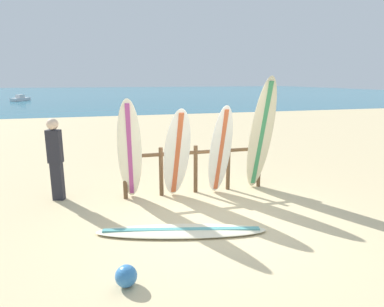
# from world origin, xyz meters

# --- Properties ---
(ground_plane) EXTENTS (120.00, 120.00, 0.00)m
(ground_plane) POSITION_xyz_m (0.00, 0.00, 0.00)
(ground_plane) COLOR #D3BC8C
(ocean_water) EXTENTS (120.00, 80.00, 0.01)m
(ocean_water) POSITION_xyz_m (0.00, 58.00, 0.00)
(ocean_water) COLOR teal
(ocean_water) RESTS_ON ground
(surfboard_rack) EXTENTS (3.19, 0.09, 1.07)m
(surfboard_rack) POSITION_xyz_m (0.13, 1.64, 0.66)
(surfboard_rack) COLOR brown
(surfboard_rack) RESTS_ON ground
(surfboard_leaning_far_left) EXTENTS (0.57, 1.02, 2.17)m
(surfboard_leaning_far_left) POSITION_xyz_m (-1.32, 1.32, 1.08)
(surfboard_leaning_far_left) COLOR white
(surfboard_leaning_far_left) RESTS_ON ground
(surfboard_leaning_left) EXTENTS (0.61, 0.78, 1.96)m
(surfboard_leaning_left) POSITION_xyz_m (-0.37, 1.30, 0.98)
(surfboard_leaning_left) COLOR white
(surfboard_leaning_left) RESTS_ON ground
(surfboard_leaning_center_left) EXTENTS (0.55, 0.63, 1.99)m
(surfboard_leaning_center_left) POSITION_xyz_m (0.58, 1.32, 0.99)
(surfboard_leaning_center_left) COLOR white
(surfboard_leaning_center_left) RESTS_ON ground
(surfboard_leaning_center) EXTENTS (0.56, 0.87, 2.57)m
(surfboard_leaning_center) POSITION_xyz_m (1.51, 1.30, 1.28)
(surfboard_leaning_center) COLOR beige
(surfboard_leaning_center) RESTS_ON ground
(surfboard_lying_on_sand) EXTENTS (2.86, 1.19, 0.08)m
(surfboard_lying_on_sand) POSITION_xyz_m (-0.65, -0.23, 0.04)
(surfboard_lying_on_sand) COLOR beige
(surfboard_lying_on_sand) RESTS_ON ground
(beachgoer_standing) EXTENTS (0.32, 0.25, 1.72)m
(beachgoer_standing) POSITION_xyz_m (-2.78, 1.96, 0.95)
(beachgoer_standing) COLOR #26262D
(beachgoer_standing) RESTS_ON ground
(small_boat_offshore) EXTENTS (1.77, 2.77, 0.71)m
(small_boat_offshore) POSITION_xyz_m (-10.71, 36.93, 0.26)
(small_boat_offshore) COLOR silver
(small_boat_offshore) RESTS_ON ocean_water
(beach_ball) EXTENTS (0.27, 0.27, 0.27)m
(beach_ball) POSITION_xyz_m (-1.64, -1.44, 0.14)
(beach_ball) COLOR #3372B2
(beach_ball) RESTS_ON ground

